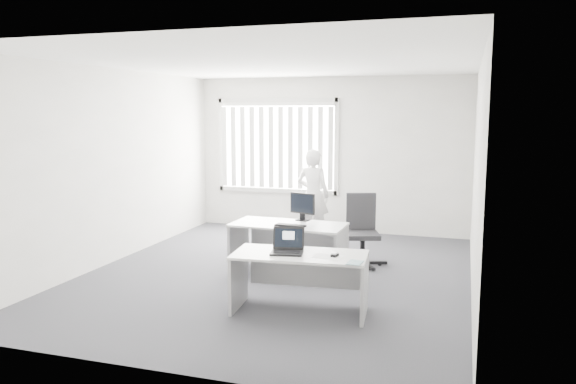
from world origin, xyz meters
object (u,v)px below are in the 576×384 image
(laptop, at_px, (287,242))
(desk_far, at_px, (288,238))
(office_chair, at_px, (362,243))
(desk_near, at_px, (300,270))
(person, at_px, (313,195))
(monitor, at_px, (303,207))

(laptop, bearing_deg, desk_far, 96.84)
(office_chair, height_order, laptop, office_chair)
(desk_far, bearing_deg, desk_near, -65.91)
(desk_near, xyz_separation_m, person, (-0.77, 3.39, 0.31))
(person, bearing_deg, desk_near, 110.75)
(laptop, bearing_deg, desk_near, 12.08)
(desk_far, bearing_deg, person, 97.33)
(office_chair, bearing_deg, monitor, -166.45)
(laptop, bearing_deg, monitor, 90.42)
(desk_near, bearing_deg, monitor, 100.12)
(person, bearing_deg, office_chair, 138.20)
(desk_far, distance_m, office_chair, 1.16)
(desk_far, distance_m, monitor, 0.49)
(office_chair, relative_size, laptop, 2.96)
(desk_near, bearing_deg, person, 97.64)
(office_chair, height_order, person, person)
(laptop, relative_size, monitor, 0.89)
(desk_near, height_order, desk_far, desk_far)
(desk_far, height_order, person, person)
(desk_near, bearing_deg, desk_far, 107.32)
(desk_far, bearing_deg, monitor, 67.74)
(desk_near, bearing_deg, laptop, -162.91)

